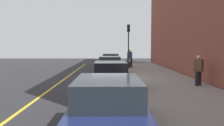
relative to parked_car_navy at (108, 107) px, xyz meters
name	(u,v)px	position (x,y,z in m)	size (l,w,h in m)	color
ground_plane	(110,79)	(10.89, -0.04, -0.76)	(56.00, 56.00, 0.00)	#28282B
sidewalk	(156,78)	(10.89, -3.34, -0.68)	(28.00, 4.60, 0.15)	gray
lane_stripe_centre	(65,79)	(10.89, 3.16, -0.75)	(28.00, 0.14, 0.01)	gold
snow_bank_curb	(118,73)	(13.76, -0.74, -0.65)	(6.59, 0.56, 0.22)	white
parked_car_navy	(108,107)	(0.00, 0.00, 0.00)	(4.65, 1.92, 1.51)	black
parked_car_red	(110,76)	(6.33, -0.08, 0.00)	(4.31, 1.97, 1.51)	black
parked_car_white	(110,66)	(12.80, -0.05, 0.00)	(4.48, 1.94, 1.51)	black
parked_car_maroon	(111,61)	(19.38, -0.15, 0.00)	(4.67, 1.95, 1.51)	black
pedestrian_blue_coat	(130,58)	(18.27, -2.06, 0.36)	(0.58, 0.55, 1.81)	black
pedestrian_brown_coat	(198,69)	(7.00, -4.93, 0.28)	(0.52, 0.52, 1.66)	black
traffic_light_pole	(128,39)	(17.10, -1.84, 2.26)	(0.35, 0.26, 4.23)	#2D2D19
rolling_suitcase	(129,64)	(18.63, -2.01, -0.33)	(0.34, 0.22, 0.90)	black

